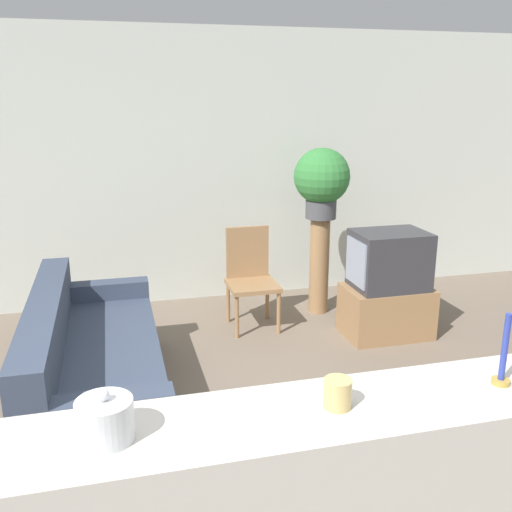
# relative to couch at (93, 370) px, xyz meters

# --- Properties ---
(wall_back) EXTENTS (9.00, 0.06, 2.70)m
(wall_back) POSITION_rel_couch_xyz_m (0.77, 2.07, 1.05)
(wall_back) COLOR silver
(wall_back) RESTS_ON ground_plane
(couch) EXTENTS (0.81, 2.04, 0.81)m
(couch) POSITION_rel_couch_xyz_m (0.00, 0.00, 0.00)
(couch) COLOR #384256
(couch) RESTS_ON ground_plane
(tv_stand) EXTENTS (0.74, 0.49, 0.45)m
(tv_stand) POSITION_rel_couch_xyz_m (2.48, 0.67, -0.07)
(tv_stand) COLOR #9E754C
(tv_stand) RESTS_ON ground_plane
(television) EXTENTS (0.63, 0.46, 0.50)m
(television) POSITION_rel_couch_xyz_m (2.48, 0.67, 0.40)
(television) COLOR #333338
(television) RESTS_ON tv_stand
(wooden_chair) EXTENTS (0.44, 0.44, 0.91)m
(wooden_chair) POSITION_rel_couch_xyz_m (1.38, 1.20, 0.19)
(wooden_chair) COLOR #9E754C
(wooden_chair) RESTS_ON ground_plane
(plant_stand) EXTENTS (0.19, 0.19, 0.94)m
(plant_stand) POSITION_rel_couch_xyz_m (2.11, 1.36, 0.17)
(plant_stand) COLOR #9E754C
(plant_stand) RESTS_ON ground_plane
(potted_plant) EXTENTS (0.52, 0.52, 0.66)m
(potted_plant) POSITION_rel_couch_xyz_m (2.11, 1.36, 1.01)
(potted_plant) COLOR #4C4C51
(potted_plant) RESTS_ON plant_stand
(decorative_bowl) EXTENTS (0.19, 0.19, 0.18)m
(decorative_bowl) POSITION_rel_couch_xyz_m (0.13, -1.92, 0.76)
(decorative_bowl) COLOR silver
(decorative_bowl) RESTS_ON foreground_counter
(candle_jar) EXTENTS (0.10, 0.10, 0.11)m
(candle_jar) POSITION_rel_couch_xyz_m (0.93, -1.92, 0.74)
(candle_jar) COLOR tan
(candle_jar) RESTS_ON foreground_counter
(candlestick) EXTENTS (0.07, 0.07, 0.29)m
(candlestick) POSITION_rel_couch_xyz_m (1.61, -1.92, 0.78)
(candlestick) COLOR #B7933D
(candlestick) RESTS_ON foreground_counter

